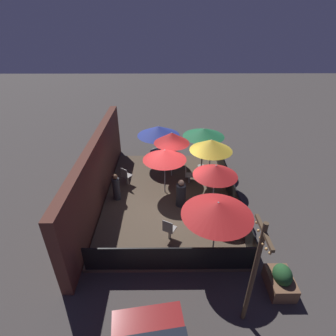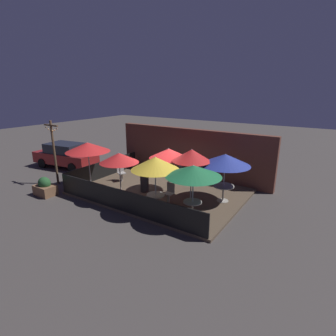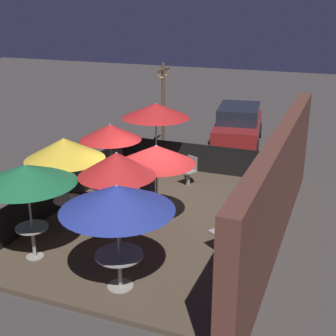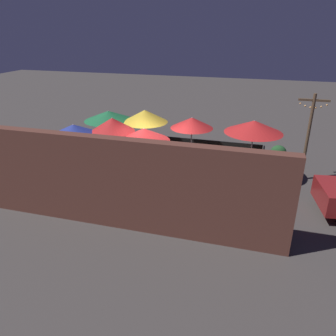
# 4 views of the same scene
# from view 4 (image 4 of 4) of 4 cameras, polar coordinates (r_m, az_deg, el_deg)

# --- Properties ---
(ground_plane) EXTENTS (60.00, 60.00, 0.00)m
(ground_plane) POSITION_cam_4_polar(r_m,az_deg,el_deg) (12.95, -2.10, -2.82)
(ground_plane) COLOR #423D3A
(patio_deck) EXTENTS (8.03, 5.67, 0.12)m
(patio_deck) POSITION_cam_4_polar(r_m,az_deg,el_deg) (12.92, -2.10, -2.59)
(patio_deck) COLOR brown
(patio_deck) RESTS_ON ground_plane
(building_wall) EXTENTS (9.63, 0.36, 2.87)m
(building_wall) POSITION_cam_4_polar(r_m,az_deg,el_deg) (9.75, -7.78, -2.90)
(building_wall) COLOR brown
(building_wall) RESTS_ON ground_plane
(fence_front) EXTENTS (7.83, 0.05, 0.95)m
(fence_front) POSITION_cam_4_polar(r_m,az_deg,el_deg) (15.18, 1.12, 3.68)
(fence_front) COLOR black
(fence_front) RESTS_ON patio_deck
(fence_side_left) EXTENTS (0.05, 5.47, 0.95)m
(fence_side_left) POSITION_cam_4_polar(r_m,az_deg,el_deg) (12.16, 15.97, -2.48)
(fence_side_left) COLOR black
(fence_side_left) RESTS_ON patio_deck
(patio_umbrella_0) EXTENTS (2.15, 2.15, 2.21)m
(patio_umbrella_0) POSITION_cam_4_polar(r_m,az_deg,el_deg) (14.81, -10.33, 8.95)
(patio_umbrella_0) COLOR #B2B2B7
(patio_umbrella_0) RESTS_ON patio_deck
(patio_umbrella_1) EXTENTS (1.98, 1.98, 2.33)m
(patio_umbrella_1) POSITION_cam_4_polar(r_m,az_deg,el_deg) (14.28, -4.04, 9.01)
(patio_umbrella_1) COLOR #B2B2B7
(patio_umbrella_1) RESTS_ON patio_deck
(patio_umbrella_2) EXTENTS (2.23, 2.23, 2.21)m
(patio_umbrella_2) POSITION_cam_4_polar(r_m,az_deg,el_deg) (13.03, -16.10, 6.22)
(patio_umbrella_2) COLOR #B2B2B7
(patio_umbrella_2) RESTS_ON patio_deck
(patio_umbrella_3) EXTENTS (1.77, 1.77, 2.19)m
(patio_umbrella_3) POSITION_cam_4_polar(r_m,az_deg,el_deg) (13.62, 4.18, 7.86)
(patio_umbrella_3) COLOR #B2B2B7
(patio_umbrella_3) RESTS_ON patio_deck
(patio_umbrella_4) EXTENTS (1.73, 1.73, 2.39)m
(patio_umbrella_4) POSITION_cam_4_polar(r_m,az_deg,el_deg) (12.93, -9.66, 7.44)
(patio_umbrella_4) COLOR #B2B2B7
(patio_umbrella_4) RESTS_ON patio_deck
(patio_umbrella_5) EXTENTS (1.92, 1.92, 2.18)m
(patio_umbrella_5) POSITION_cam_4_polar(r_m,az_deg,el_deg) (12.15, -4.18, 5.85)
(patio_umbrella_5) COLOR #B2B2B7
(patio_umbrella_5) RESTS_ON patio_deck
(patio_umbrella_6) EXTENTS (2.23, 2.23, 2.34)m
(patio_umbrella_6) POSITION_cam_4_polar(r_m,az_deg,el_deg) (12.98, 14.71, 6.98)
(patio_umbrella_6) COLOR #B2B2B7
(patio_umbrella_6) RESTS_ON patio_deck
(dining_table_0) EXTENTS (0.72, 0.72, 0.76)m
(dining_table_0) POSITION_cam_4_polar(r_m,az_deg,el_deg) (15.22, -9.95, 3.82)
(dining_table_0) COLOR #9E998E
(dining_table_0) RESTS_ON patio_deck
(dining_table_1) EXTENTS (0.75, 0.75, 0.72)m
(dining_table_1) POSITION_cam_4_polar(r_m,az_deg,el_deg) (14.72, -3.88, 3.36)
(dining_table_1) COLOR #9E998E
(dining_table_1) RESTS_ON patio_deck
(dining_table_2) EXTENTS (0.96, 0.96, 0.75)m
(dining_table_2) POSITION_cam_4_polar(r_m,az_deg,el_deg) (13.47, -15.47, 0.72)
(dining_table_2) COLOR #9E998E
(dining_table_2) RESTS_ON patio_deck
(patio_chair_0) EXTENTS (0.56, 0.56, 0.95)m
(patio_chair_0) POSITION_cam_4_polar(r_m,az_deg,el_deg) (11.31, -9.92, -3.62)
(patio_chair_0) COLOR gray
(patio_chair_0) RESTS_ON patio_deck
(patio_chair_1) EXTENTS (0.41, 0.41, 0.90)m
(patio_chair_1) POSITION_cam_4_polar(r_m,az_deg,el_deg) (13.88, -5.37, 1.69)
(patio_chair_1) COLOR gray
(patio_chair_1) RESTS_ON patio_deck
(patio_chair_2) EXTENTS (0.54, 0.54, 0.93)m
(patio_chair_2) POSITION_cam_4_polar(r_m,az_deg,el_deg) (12.19, 9.86, -1.65)
(patio_chair_2) COLOR gray
(patio_chair_2) RESTS_ON patio_deck
(patron_0) EXTENTS (0.59, 0.59, 1.27)m
(patron_0) POSITION_cam_4_polar(r_m,az_deg,el_deg) (12.97, 1.16, 0.55)
(patron_0) COLOR #333338
(patron_0) RESTS_ON patio_deck
(patron_1) EXTENTS (0.41, 0.41, 1.27)m
(patron_1) POSITION_cam_4_polar(r_m,az_deg,el_deg) (10.65, -5.23, -4.82)
(patron_1) COLOR #333338
(patron_1) RESTS_ON patio_deck
(planter_box) EXTENTS (1.05, 0.73, 0.93)m
(planter_box) POSITION_cam_4_polar(r_m,az_deg,el_deg) (15.37, 18.56, 1.85)
(planter_box) COLOR brown
(planter_box) RESTS_ON ground_plane
(light_post) EXTENTS (1.10, 0.12, 3.48)m
(light_post) POSITION_cam_4_polar(r_m,az_deg,el_deg) (13.72, 23.26, 5.58)
(light_post) COLOR brown
(light_post) RESTS_ON ground_plane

